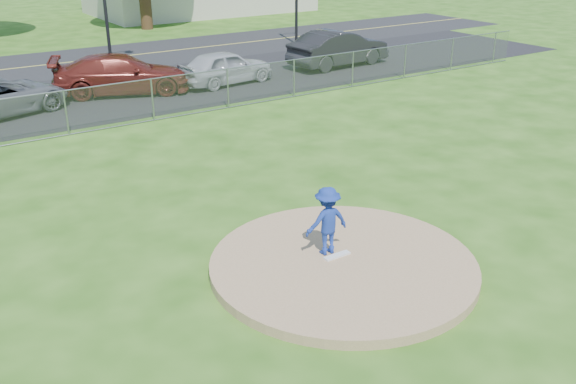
# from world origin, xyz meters

# --- Properties ---
(ground) EXTENTS (120.00, 120.00, 0.00)m
(ground) POSITION_xyz_m (0.00, 10.00, 0.00)
(ground) COLOR #285813
(ground) RESTS_ON ground
(pitchers_mound) EXTENTS (5.40, 5.40, 0.20)m
(pitchers_mound) POSITION_xyz_m (0.00, 0.00, 0.10)
(pitchers_mound) COLOR #A6825B
(pitchers_mound) RESTS_ON ground
(pitching_rubber) EXTENTS (0.60, 0.15, 0.04)m
(pitching_rubber) POSITION_xyz_m (0.00, 0.20, 0.22)
(pitching_rubber) COLOR white
(pitching_rubber) RESTS_ON pitchers_mound
(chain_link_fence) EXTENTS (40.00, 0.06, 1.50)m
(chain_link_fence) POSITION_xyz_m (0.00, 12.00, 0.75)
(chain_link_fence) COLOR gray
(chain_link_fence) RESTS_ON ground
(parking_lot) EXTENTS (50.00, 8.00, 0.01)m
(parking_lot) POSITION_xyz_m (0.00, 16.50, 0.01)
(parking_lot) COLOR black
(parking_lot) RESTS_ON ground
(street) EXTENTS (60.00, 7.00, 0.01)m
(street) POSITION_xyz_m (0.00, 24.00, 0.00)
(street) COLOR black
(street) RESTS_ON ground
(pitcher) EXTENTS (0.98, 0.63, 1.45)m
(pitcher) POSITION_xyz_m (-0.08, 0.46, 0.92)
(pitcher) COLOR navy
(pitcher) RESTS_ON pitchers_mound
(parked_car_darkred) EXTENTS (5.87, 3.97, 1.58)m
(parked_car_darkred) POSITION_xyz_m (1.50, 16.37, 0.80)
(parked_car_darkred) COLOR maroon
(parked_car_darkred) RESTS_ON parking_lot
(parked_car_pearl) EXTENTS (4.44, 2.22, 1.45)m
(parked_car_pearl) POSITION_xyz_m (5.82, 15.51, 0.74)
(parked_car_pearl) COLOR silver
(parked_car_pearl) RESTS_ON parking_lot
(parked_car_charcoal) EXTENTS (5.34, 2.25, 1.71)m
(parked_car_charcoal) POSITION_xyz_m (12.19, 15.77, 0.87)
(parked_car_charcoal) COLOR black
(parked_car_charcoal) RESTS_ON parking_lot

